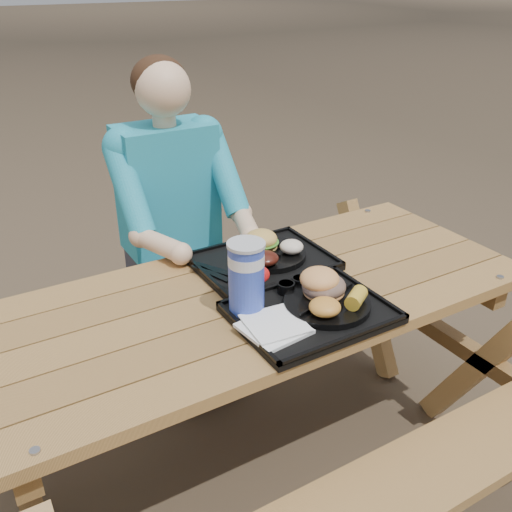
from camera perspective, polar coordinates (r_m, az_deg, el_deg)
ground at (r=2.30m, az=0.00°, el=-19.95°), size 60.00×60.00×0.00m
picnic_table at (r=2.04m, az=0.00°, el=-12.75°), size 1.80×1.49×0.75m
tray_near at (r=1.70m, az=5.49°, el=-5.76°), size 0.45×0.35×0.02m
tray_far at (r=1.98m, az=0.69°, el=-0.66°), size 0.45×0.35×0.02m
plate_near at (r=1.72m, az=7.11°, el=-4.75°), size 0.26×0.26×0.02m
plate_far at (r=1.99m, az=1.28°, el=0.17°), size 0.26×0.26×0.02m
napkin_stack at (r=1.60m, az=1.80°, el=-7.14°), size 0.18×0.18×0.02m
soda_cup at (r=1.64m, az=-0.97°, el=-2.30°), size 0.10×0.10×0.21m
condiment_bbq at (r=1.78m, az=3.02°, el=-3.17°), size 0.06×0.06×0.03m
condiment_mustard at (r=1.81m, az=4.43°, el=-2.61°), size 0.05×0.05×0.03m
sandwich at (r=1.72m, az=6.88°, el=-1.90°), size 0.13×0.13×0.13m
mac_cheese at (r=1.64m, az=6.90°, el=-5.08°), size 0.09×0.09×0.05m
corn_cob at (r=1.70m, az=9.99°, el=-4.15°), size 0.11×0.11×0.05m
cutlery_far at (r=1.91m, az=-4.05°, el=-1.42°), size 0.11×0.16×0.01m
burger at (r=1.99m, az=0.53°, el=2.12°), size 0.11×0.11×0.10m
baked_beans at (r=1.90m, az=0.90°, el=-0.23°), size 0.09×0.09×0.04m
potato_salad at (r=1.97m, az=3.57°, el=0.94°), size 0.08×0.08×0.05m
diner at (r=2.44m, az=-8.30°, el=1.56°), size 0.48×0.84×1.28m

